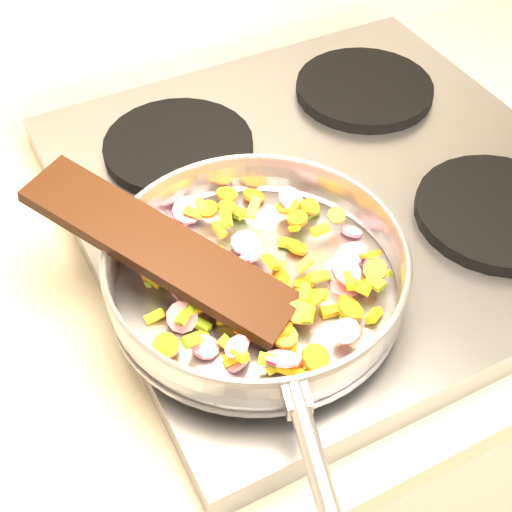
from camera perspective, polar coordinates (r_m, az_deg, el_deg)
name	(u,v)px	position (r m, az deg, el deg)	size (l,w,h in m)	color
cooktop	(329,195)	(0.89, 5.84, 4.89)	(0.60, 0.60, 0.04)	#939399
grate_fl	(285,298)	(0.73, 2.33, -3.37)	(0.19, 0.19, 0.02)	black
grate_fr	(498,212)	(0.87, 18.78, 3.34)	(0.19, 0.19, 0.02)	black
grate_bl	(178,146)	(0.92, -6.22, 8.71)	(0.19, 0.19, 0.02)	black
grate_br	(364,89)	(1.03, 8.66, 13.10)	(0.19, 0.19, 0.02)	black
saute_pan	(257,271)	(0.71, 0.04, -1.19)	(0.34, 0.50, 0.06)	#9E9EA5
vegetable_heap	(256,279)	(0.71, -0.01, -1.88)	(0.27, 0.28, 0.04)	orange
wooden_spatula	(159,247)	(0.70, -7.74, 0.68)	(0.29, 0.07, 0.01)	black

